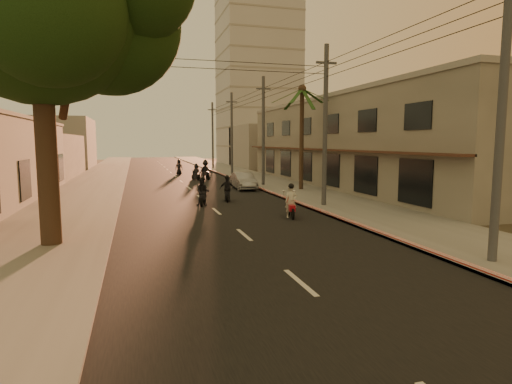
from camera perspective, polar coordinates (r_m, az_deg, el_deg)
ground at (r=15.18m, az=0.28°, el=-7.34°), size 160.00×160.00×0.00m
road at (r=34.59m, az=-8.92°, el=0.52°), size 10.00×140.00×0.02m
sidewalk_right at (r=36.24m, az=2.93°, el=0.96°), size 5.00×140.00×0.12m
sidewalk_left at (r=34.52m, az=-21.38°, el=0.21°), size 5.00×140.00×0.12m
curb_stripe at (r=30.77m, az=1.68°, el=0.01°), size 0.20×60.00×0.20m
shophouse_row at (r=36.86m, az=13.60°, el=6.46°), size 8.80×34.20×7.30m
distant_tower at (r=73.69m, az=0.20°, el=14.75°), size 12.10×12.10×28.00m
palm_tree at (r=32.66m, az=6.17°, el=12.76°), size 5.00×5.00×8.20m
utility_poles at (r=35.78m, az=0.99°, el=11.27°), size 1.20×48.26×9.00m
filler_right at (r=61.86m, az=1.23°, el=6.07°), size 8.00×14.00×6.00m
filler_left_near at (r=49.19m, az=-27.49°, el=4.22°), size 8.00×14.00×4.40m
filler_left_far at (r=66.89m, az=-24.44°, el=5.95°), size 8.00×14.00×7.00m
scooter_red at (r=20.85m, az=4.68°, el=-1.41°), size 0.79×1.72×1.70m
scooter_mid_a at (r=24.88m, az=-7.10°, el=-0.05°), size 1.12×1.69×1.71m
scooter_mid_b at (r=26.53m, az=-3.89°, el=0.34°), size 1.05×1.68×1.65m
scooter_far_a at (r=41.53m, az=-7.97°, el=2.57°), size 1.08×1.57×1.62m
scooter_far_b at (r=42.05m, az=-6.76°, el=2.87°), size 1.51×1.97×1.97m
parked_car at (r=33.29m, az=-1.66°, el=1.48°), size 1.55×4.05×1.32m
scooter_far_c at (r=48.73m, az=-10.24°, el=3.18°), size 0.86×1.78×1.74m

